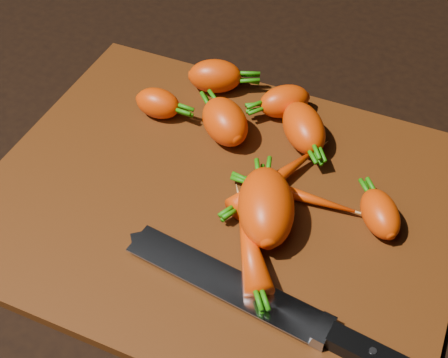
% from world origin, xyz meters
% --- Properties ---
extents(ground, '(2.00, 2.00, 0.01)m').
position_xyz_m(ground, '(0.00, 0.00, -0.01)').
color(ground, black).
extents(cutting_board, '(0.50, 0.40, 0.01)m').
position_xyz_m(cutting_board, '(0.00, 0.00, 0.01)').
color(cutting_board, '#4C250D').
rests_on(cutting_board, ground).
extents(carrot_0, '(0.08, 0.06, 0.04)m').
position_xyz_m(carrot_0, '(-0.08, 0.16, 0.03)').
color(carrot_0, '#D03906').
rests_on(carrot_0, cutting_board).
extents(carrot_1, '(0.08, 0.08, 0.05)m').
position_xyz_m(carrot_1, '(-0.03, 0.09, 0.04)').
color(carrot_1, '#D03906').
rests_on(carrot_1, cutting_board).
extents(carrot_2, '(0.08, 0.09, 0.04)m').
position_xyz_m(carrot_2, '(0.05, 0.12, 0.03)').
color(carrot_2, '#D03906').
rests_on(carrot_2, cutting_board).
extents(carrot_3, '(0.09, 0.11, 0.06)m').
position_xyz_m(carrot_3, '(0.06, -0.02, 0.04)').
color(carrot_3, '#D03906').
rests_on(carrot_3, cutting_board).
extents(carrot_4, '(0.07, 0.07, 0.04)m').
position_xyz_m(carrot_4, '(0.02, 0.15, 0.03)').
color(carrot_4, '#D03906').
rests_on(carrot_4, cutting_board).
extents(carrot_5, '(0.06, 0.04, 0.04)m').
position_xyz_m(carrot_5, '(-0.12, 0.09, 0.03)').
color(carrot_5, '#D03906').
rests_on(carrot_5, cutting_board).
extents(carrot_6, '(0.06, 0.07, 0.04)m').
position_xyz_m(carrot_6, '(0.16, 0.03, 0.03)').
color(carrot_6, '#D03906').
rests_on(carrot_6, cutting_board).
extents(carrot_7, '(0.07, 0.12, 0.03)m').
position_xyz_m(carrot_7, '(0.05, 0.04, 0.02)').
color(carrot_7, '#D03906').
rests_on(carrot_7, cutting_board).
extents(carrot_8, '(0.11, 0.02, 0.02)m').
position_xyz_m(carrot_8, '(0.08, 0.03, 0.02)').
color(carrot_8, '#D03906').
rests_on(carrot_8, cutting_board).
extents(carrot_9, '(0.08, 0.11, 0.03)m').
position_xyz_m(carrot_9, '(0.06, -0.06, 0.03)').
color(carrot_9, '#D03906').
rests_on(carrot_9, cutting_board).
extents(knife, '(0.32, 0.07, 0.02)m').
position_xyz_m(knife, '(0.07, -0.10, 0.02)').
color(knife, gray).
rests_on(knife, cutting_board).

